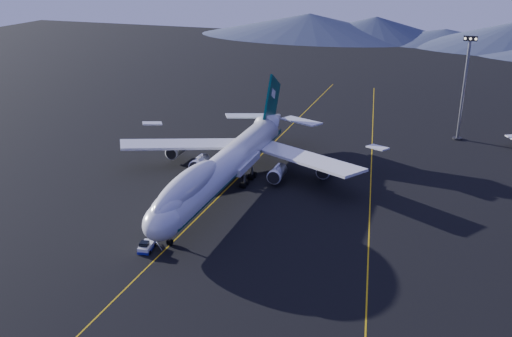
% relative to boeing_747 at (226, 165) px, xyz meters
% --- Properties ---
extents(ground, '(500.00, 500.00, 0.00)m').
position_rel_boeing_747_xyz_m(ground, '(-0.00, -0.03, -5.81)').
color(ground, black).
rests_on(ground, ground).
extents(taxiway_line_main, '(0.25, 220.00, 0.01)m').
position_rel_boeing_747_xyz_m(taxiway_line_main, '(-0.00, -0.03, -5.80)').
color(taxiway_line_main, '#C49B0B').
rests_on(taxiway_line_main, ground).
extents(taxiway_line_side, '(28.08, 198.09, 0.01)m').
position_rel_boeing_747_xyz_m(taxiway_line_side, '(30.00, 9.97, -5.80)').
color(taxiway_line_side, '#C49B0B').
rests_on(taxiway_line_side, ground).
extents(boeing_747, '(59.62, 72.43, 19.37)m').
position_rel_boeing_747_xyz_m(boeing_747, '(0.00, 0.00, 0.00)').
color(boeing_747, silver).
rests_on(boeing_747, ground).
extents(pushback_tug, '(2.89, 4.38, 1.78)m').
position_rel_boeing_747_xyz_m(pushback_tug, '(-3.00, -29.53, -5.25)').
color(pushback_tug, silver).
rests_on(pushback_tug, ground).
extents(floodlight_mast, '(3.48, 2.61, 28.19)m').
position_rel_boeing_747_xyz_m(floodlight_mast, '(47.12, 54.22, 8.47)').
color(floodlight_mast, black).
rests_on(floodlight_mast, ground).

